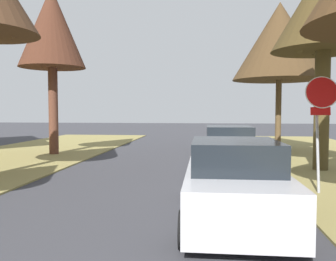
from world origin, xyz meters
The scene contains 6 objects.
stop_sign_far centered at (4.40, 9.84, 2.17)m, with size 0.81×0.52×2.94m.
street_tree_right_mid_b centered at (5.56, 13.55, 5.65)m, with size 3.56×3.56×7.25m.
street_tree_right_far centered at (5.17, 19.22, 5.62)m, with size 4.69×4.69×7.55m.
street_tree_left_far centered at (-5.78, 16.86, 5.99)m, with size 3.12×3.12×7.94m.
parked_sedan_silver centered at (2.11, 7.58, 0.72)m, with size 1.99×4.42×1.57m.
parked_sedan_white centered at (2.36, 13.74, 0.72)m, with size 1.99×4.42×1.57m.
Camera 1 is at (1.60, 0.59, 2.14)m, focal length 37.87 mm.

